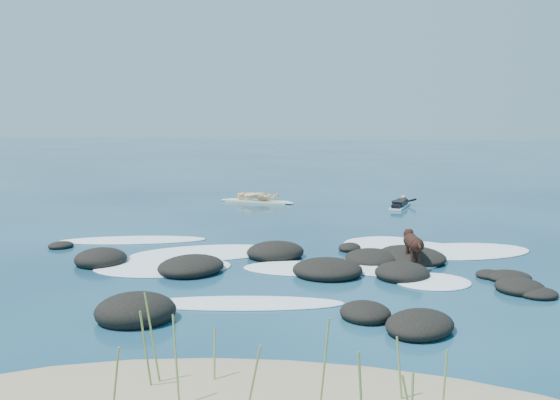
# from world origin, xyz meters

# --- Properties ---
(ground) EXTENTS (160.00, 160.00, 0.00)m
(ground) POSITION_xyz_m (0.00, 0.00, 0.00)
(ground) COLOR #0A2642
(ground) RESTS_ON ground
(dune_grass) EXTENTS (3.58, 1.91, 1.21)m
(dune_grass) POSITION_xyz_m (0.03, -7.91, 0.61)
(dune_grass) COLOR olive
(dune_grass) RESTS_ON ground
(reef_rocks) EXTENTS (13.59, 7.19, 0.60)m
(reef_rocks) POSITION_xyz_m (-0.09, -1.31, 0.11)
(reef_rocks) COLOR black
(reef_rocks) RESTS_ON ground
(breaking_foam) EXTENTS (12.73, 7.73, 0.12)m
(breaking_foam) POSITION_xyz_m (-0.21, 0.51, 0.01)
(breaking_foam) COLOR white
(breaking_foam) RESTS_ON ground
(standing_surfer_rig) EXTENTS (3.04, 1.04, 1.74)m
(standing_surfer_rig) POSITION_xyz_m (-3.29, 9.76, 0.69)
(standing_surfer_rig) COLOR #F9F4C7
(standing_surfer_rig) RESTS_ON ground
(paddling_surfer_rig) EXTENTS (1.10, 2.18, 0.38)m
(paddling_surfer_rig) POSITION_xyz_m (2.21, 9.25, 0.13)
(paddling_surfer_rig) COLOR silver
(paddling_surfer_rig) RESTS_ON ground
(dog) EXTENTS (0.47, 1.26, 0.80)m
(dog) POSITION_xyz_m (2.03, -0.01, 0.53)
(dog) COLOR black
(dog) RESTS_ON ground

